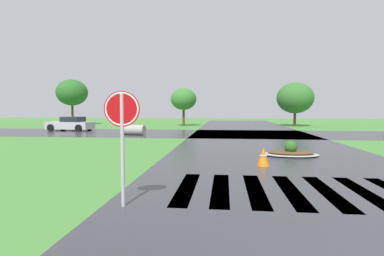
% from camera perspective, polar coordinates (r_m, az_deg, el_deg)
% --- Properties ---
extents(asphalt_roadway, '(9.57, 80.00, 0.01)m').
position_cam_1_polar(asphalt_roadway, '(13.22, 15.51, -5.64)').
color(asphalt_roadway, '#35353A').
rests_on(asphalt_roadway, ground).
extents(asphalt_cross_road, '(90.00, 8.62, 0.01)m').
position_cam_1_polar(asphalt_cross_road, '(25.54, 10.97, -1.09)').
color(asphalt_cross_road, '#35353A').
rests_on(asphalt_cross_road, ground).
extents(crosswalk_stripes, '(6.75, 3.37, 0.01)m').
position_cam_1_polar(crosswalk_stripes, '(8.51, 20.96, -10.95)').
color(crosswalk_stripes, white).
rests_on(crosswalk_stripes, ground).
extents(stop_sign, '(0.76, 0.12, 2.49)m').
position_cam_1_polar(stop_sign, '(6.65, -12.93, 1.23)').
color(stop_sign, '#B2B5BA').
rests_on(stop_sign, ground).
extents(median_island, '(2.45, 1.66, 0.68)m').
position_cam_1_polar(median_island, '(14.41, 17.95, -4.33)').
color(median_island, '#9E9B93').
rests_on(median_island, ground).
extents(car_white_sedan, '(4.31, 2.35, 1.32)m').
position_cam_1_polar(car_white_sedan, '(30.91, -21.71, 0.67)').
color(car_white_sedan, '#B7B7BF').
rests_on(car_white_sedan, ground).
extents(drainage_pipe_stack, '(1.89, 1.08, 0.80)m').
position_cam_1_polar(drainage_pipe_stack, '(24.62, -10.81, -0.35)').
color(drainage_pipe_stack, '#9E9B93').
rests_on(drainage_pipe_stack, ground).
extents(traffic_cone, '(0.44, 0.44, 0.69)m').
position_cam_1_polar(traffic_cone, '(11.57, 13.16, -5.26)').
color(traffic_cone, orange).
rests_on(traffic_cone, ground).
extents(background_treeline, '(45.57, 5.76, 5.71)m').
position_cam_1_polar(background_treeline, '(36.16, 7.45, 5.85)').
color(background_treeline, '#4C3823').
rests_on(background_treeline, ground).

